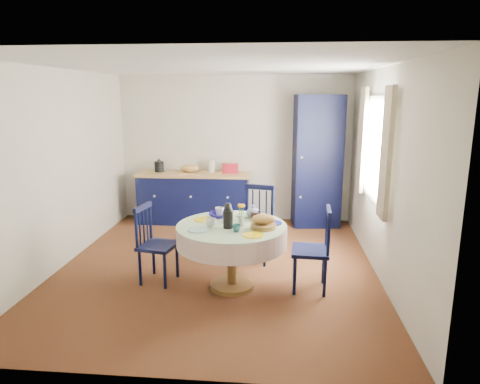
# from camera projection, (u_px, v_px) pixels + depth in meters

# --- Properties ---
(floor) EXTENTS (4.50, 4.50, 0.00)m
(floor) POSITION_uv_depth(u_px,v_px,m) (218.00, 267.00, 5.53)
(floor) COLOR black
(floor) RESTS_ON ground
(ceiling) EXTENTS (4.50, 4.50, 0.00)m
(ceiling) POSITION_uv_depth(u_px,v_px,m) (215.00, 66.00, 4.97)
(ceiling) COLOR white
(ceiling) RESTS_ON wall_back
(wall_back) EXTENTS (4.00, 0.02, 2.50)m
(wall_back) POSITION_uv_depth(u_px,v_px,m) (235.00, 149.00, 7.44)
(wall_back) COLOR silver
(wall_back) RESTS_ON floor
(wall_left) EXTENTS (0.02, 4.50, 2.50)m
(wall_left) POSITION_uv_depth(u_px,v_px,m) (61.00, 169.00, 5.43)
(wall_left) COLOR silver
(wall_left) RESTS_ON floor
(wall_right) EXTENTS (0.02, 4.50, 2.50)m
(wall_right) POSITION_uv_depth(u_px,v_px,m) (383.00, 174.00, 5.08)
(wall_right) COLOR silver
(wall_right) RESTS_ON floor
(window) EXTENTS (0.10, 1.74, 1.45)m
(window) POSITION_uv_depth(u_px,v_px,m) (375.00, 148.00, 5.31)
(window) COLOR white
(window) RESTS_ON wall_right
(kitchen_counter) EXTENTS (1.94, 0.63, 1.10)m
(kitchen_counter) POSITION_uv_depth(u_px,v_px,m) (194.00, 197.00, 7.40)
(kitchen_counter) COLOR black
(kitchen_counter) RESTS_ON floor
(pantry_cabinet) EXTENTS (0.81, 0.62, 2.17)m
(pantry_cabinet) POSITION_uv_depth(u_px,v_px,m) (317.00, 161.00, 7.11)
(pantry_cabinet) COLOR black
(pantry_cabinet) RESTS_ON floor
(dining_table) EXTENTS (1.24, 1.24, 1.03)m
(dining_table) POSITION_uv_depth(u_px,v_px,m) (233.00, 235.00, 4.81)
(dining_table) COLOR brown
(dining_table) RESTS_ON floor
(chair_left) EXTENTS (0.47, 0.48, 0.93)m
(chair_left) POSITION_uv_depth(u_px,v_px,m) (155.00, 243.00, 5.02)
(chair_left) COLOR black
(chair_left) RESTS_ON floor
(chair_far) EXTENTS (0.53, 0.52, 1.00)m
(chair_far) POSITION_uv_depth(u_px,v_px,m) (256.00, 223.00, 5.69)
(chair_far) COLOR black
(chair_far) RESTS_ON floor
(chair_right) EXTENTS (0.43, 0.45, 0.96)m
(chair_right) POSITION_uv_depth(u_px,v_px,m) (314.00, 249.00, 4.79)
(chair_right) COLOR black
(chair_right) RESTS_ON floor
(mug_a) EXTENTS (0.12, 0.12, 0.09)m
(mug_a) POSITION_uv_depth(u_px,v_px,m) (211.00, 223.00, 4.72)
(mug_a) COLOR silver
(mug_a) RESTS_ON dining_table
(mug_b) EXTENTS (0.09, 0.09, 0.08)m
(mug_b) POSITION_uv_depth(u_px,v_px,m) (236.00, 228.00, 4.54)
(mug_b) COLOR #235F67
(mug_b) RESTS_ON dining_table
(mug_c) EXTENTS (0.13, 0.13, 0.10)m
(mug_c) POSITION_uv_depth(u_px,v_px,m) (256.00, 216.00, 4.96)
(mug_c) COLOR black
(mug_c) RESTS_ON dining_table
(mug_d) EXTENTS (0.11, 0.11, 0.10)m
(mug_d) POSITION_uv_depth(u_px,v_px,m) (219.00, 212.00, 5.14)
(mug_d) COLOR silver
(mug_d) RESTS_ON dining_table
(cobalt_bowl) EXTENTS (0.24, 0.24, 0.06)m
(cobalt_bowl) POSITION_uv_depth(u_px,v_px,m) (219.00, 215.00, 5.07)
(cobalt_bowl) COLOR navy
(cobalt_bowl) RESTS_ON dining_table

